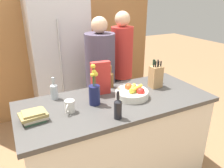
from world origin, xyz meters
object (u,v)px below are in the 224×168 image
at_px(refrigerator, 60,61).
at_px(bottle_water, 118,108).
at_px(flower_vase, 94,92).
at_px(coffee_mug, 70,106).
at_px(bottle_vinegar, 54,91).
at_px(person_at_sink, 100,77).
at_px(person_in_blue, 122,66).
at_px(cereal_box, 101,78).
at_px(bottle_oil, 111,79).
at_px(book_stack, 34,116).
at_px(knife_block, 156,76).
at_px(bottle_wine, 153,73).
at_px(fruit_bowl, 132,93).

height_order(refrigerator, bottle_water, refrigerator).
height_order(flower_vase, coffee_mug, flower_vase).
xyz_separation_m(flower_vase, bottle_vinegar, (-0.29, 0.26, -0.03)).
bearing_deg(person_at_sink, person_in_blue, -7.66).
xyz_separation_m(refrigerator, cereal_box, (0.10, -1.20, 0.14)).
xyz_separation_m(refrigerator, bottle_oil, (0.25, -1.09, 0.07)).
distance_m(coffee_mug, book_stack, 0.28).
height_order(flower_vase, person_in_blue, person_in_blue).
distance_m(cereal_box, person_in_blue, 0.86).
relative_size(knife_block, cereal_box, 0.94).
distance_m(coffee_mug, bottle_water, 0.40).
distance_m(knife_block, person_at_sink, 0.70).
bearing_deg(bottle_wine, bottle_water, -144.36).
relative_size(flower_vase, bottle_water, 1.60).
height_order(fruit_bowl, book_stack, fruit_bowl).
height_order(bottle_wine, person_at_sink, person_at_sink).
xyz_separation_m(cereal_box, person_in_blue, (0.58, 0.63, -0.14)).
xyz_separation_m(flower_vase, cereal_box, (0.14, 0.18, 0.04)).
height_order(cereal_box, bottle_oil, cereal_box).
bearing_deg(person_at_sink, flower_vase, -145.84).
bearing_deg(book_stack, bottle_vinegar, 53.72).
height_order(book_stack, person_at_sink, person_at_sink).
bearing_deg(person_in_blue, bottle_vinegar, -176.20).
xyz_separation_m(bottle_water, person_in_blue, (0.65, 1.10, -0.07)).
distance_m(refrigerator, cereal_box, 1.21).
xyz_separation_m(coffee_mug, person_in_blue, (0.95, 0.84, -0.03)).
height_order(knife_block, coffee_mug, knife_block).
bearing_deg(refrigerator, knife_block, -62.82).
bearing_deg(cereal_box, bottle_oil, 34.24).
bearing_deg(fruit_bowl, refrigerator, 103.08).
bearing_deg(bottle_oil, refrigerator, 103.12).
distance_m(bottle_vinegar, bottle_water, 0.67).
xyz_separation_m(knife_block, cereal_box, (-0.57, 0.10, 0.05)).
height_order(coffee_mug, bottle_vinegar, bottle_vinegar).
distance_m(bottle_wine, person_at_sink, 0.64).
distance_m(cereal_box, book_stack, 0.70).
height_order(coffee_mug, person_in_blue, person_in_blue).
height_order(bottle_oil, person_in_blue, person_in_blue).
bearing_deg(refrigerator, bottle_vinegar, -106.45).
bearing_deg(cereal_box, flower_vase, -127.76).
xyz_separation_m(bottle_oil, bottle_water, (-0.23, -0.59, -0.00)).
relative_size(knife_block, flower_vase, 0.83).
bearing_deg(bottle_vinegar, bottle_wine, -3.02).
bearing_deg(person_at_sink, refrigerator, 85.12).
height_order(bottle_water, person_in_blue, person_in_blue).
distance_m(book_stack, bottle_oil, 0.88).
bearing_deg(person_in_blue, bottle_wine, -108.85).
relative_size(fruit_bowl, book_stack, 1.46).
bearing_deg(fruit_bowl, coffee_mug, -178.69).
bearing_deg(knife_block, bottle_oil, 153.30).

